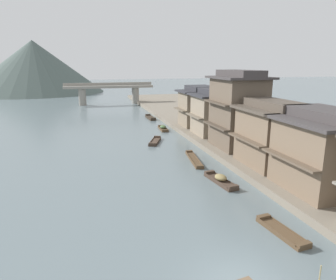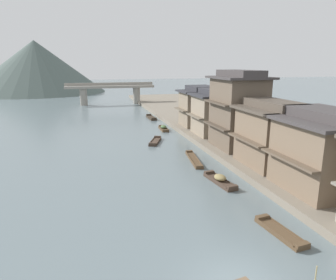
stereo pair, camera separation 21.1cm
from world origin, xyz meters
The scene contains 14 objects.
riverbank_right centered at (15.91, 30.00, 0.31)m, with size 18.00×110.00×0.63m, color slate.
boat_moored_nearest centered at (4.57, 12.02, 0.27)m, with size 1.52×4.24×0.75m.
boat_moored_second centered at (5.52, 45.20, 0.18)m, with size 1.15×4.78×0.54m.
boat_moored_third centered at (5.30, 34.83, 0.26)m, with size 1.26×3.90×0.72m.
boat_moored_far centered at (4.65, 3.43, 0.13)m, with size 1.40×3.87×0.39m.
boat_midriver_drifting centered at (2.25, 27.28, 0.15)m, with size 2.53×4.20×0.44m.
boat_midriver_upstream centered at (4.53, 18.59, 0.12)m, with size 1.62×5.81×0.36m.
house_waterfront_second centered at (11.09, 7.52, 3.63)m, with size 7.15×6.88×6.14m.
house_waterfront_tall centered at (10.51, 13.80, 3.63)m, with size 6.00×6.66×6.14m.
house_waterfront_narrow centered at (10.41, 20.55, 4.93)m, with size 5.80×6.73×8.74m.
house_waterfront_far centered at (10.99, 27.53, 3.63)m, with size 6.95×6.06×6.14m.
house_waterfront_end centered at (11.02, 33.81, 3.64)m, with size 7.01×5.46×6.14m.
stone_bridge centered at (0.00, 68.69, 3.47)m, with size 22.10×2.40×5.43m.
hill_far_west centered at (-22.59, 110.57, 9.08)m, with size 47.74×47.74×18.16m, color #4C5B56.
Camera 1 is at (-6.47, -10.97, 10.02)m, focal length 33.01 mm.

